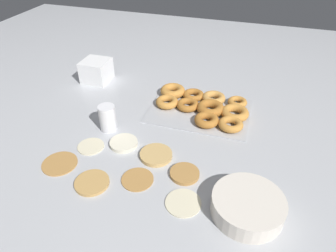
# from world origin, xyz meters

# --- Properties ---
(ground_plane) EXTENTS (3.00, 3.00, 0.00)m
(ground_plane) POSITION_xyz_m (0.00, 0.00, 0.00)
(ground_plane) COLOR #B2B5BA
(pancake_0) EXTENTS (0.12, 0.12, 0.01)m
(pancake_0) POSITION_xyz_m (0.22, 0.19, 0.00)
(pancake_0) COLOR #B27F42
(pancake_0) RESTS_ON ground_plane
(pancake_1) EXTENTS (0.10, 0.10, 0.01)m
(pancake_1) POSITION_xyz_m (-0.05, 0.18, 0.00)
(pancake_1) COLOR #B27F42
(pancake_1) RESTS_ON ground_plane
(pancake_2) EXTENTS (0.09, 0.09, 0.01)m
(pancake_2) POSITION_xyz_m (0.16, 0.08, 0.00)
(pancake_2) COLOR beige
(pancake_2) RESTS_ON ground_plane
(pancake_3) EXTENTS (0.09, 0.09, 0.01)m
(pancake_3) POSITION_xyz_m (-0.19, 0.12, 0.01)
(pancake_3) COLOR #B27F42
(pancake_3) RESTS_ON ground_plane
(pancake_4) EXTENTS (0.10, 0.10, 0.01)m
(pancake_4) POSITION_xyz_m (0.06, 0.04, 0.01)
(pancake_4) COLOR silver
(pancake_4) RESTS_ON ground_plane
(pancake_5) EXTENTS (0.11, 0.11, 0.01)m
(pancake_5) POSITION_xyz_m (-0.07, 0.06, 0.01)
(pancake_5) COLOR tan
(pancake_5) RESTS_ON ground_plane
(pancake_6) EXTENTS (0.10, 0.10, 0.01)m
(pancake_6) POSITION_xyz_m (-0.21, 0.23, 0.00)
(pancake_6) COLOR beige
(pancake_6) RESTS_ON ground_plane
(pancake_7) EXTENTS (0.11, 0.11, 0.01)m
(pancake_7) POSITION_xyz_m (0.07, 0.24, 0.01)
(pancake_7) COLOR tan
(pancake_7) RESTS_ON ground_plane
(donut_tray) EXTENTS (0.41, 0.30, 0.04)m
(donut_tray) POSITION_xyz_m (-0.16, -0.27, 0.02)
(donut_tray) COLOR #ADAFB5
(donut_tray) RESTS_ON ground_plane
(batter_bowl) EXTENTS (0.20, 0.20, 0.06)m
(batter_bowl) POSITION_xyz_m (-0.39, 0.20, 0.03)
(batter_bowl) COLOR silver
(batter_bowl) RESTS_ON ground_plane
(container_stack) EXTENTS (0.12, 0.13, 0.10)m
(container_stack) POSITION_xyz_m (0.38, -0.37, 0.05)
(container_stack) COLOR white
(container_stack) RESTS_ON ground_plane
(paper_cup) EXTENTS (0.06, 0.06, 0.10)m
(paper_cup) POSITION_xyz_m (0.15, -0.03, 0.05)
(paper_cup) COLOR white
(paper_cup) RESTS_ON ground_plane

